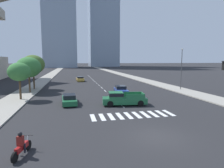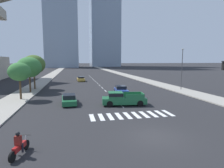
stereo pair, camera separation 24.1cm
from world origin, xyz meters
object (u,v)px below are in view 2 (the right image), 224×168
Objects in this scene: pickup_truck at (122,99)px; street_lamp_east at (182,66)px; street_tree_second at (29,67)px; sedan_blue_1 at (121,90)px; sedan_gold_0 at (81,79)px; street_tree_nearest at (19,72)px; motorcycle_lead at (19,146)px; street_tree_third at (34,65)px; sedan_green_2 at (69,99)px.

pickup_truck is 0.74× the size of street_lamp_east.
street_lamp_east is 27.37m from street_tree_second.
sedan_blue_1 is at bearing -171.90° from street_lamp_east.
street_tree_nearest is at bearing 154.35° from sedan_gold_0.
motorcycle_lead is at bearing 168.78° from sedan_gold_0.
pickup_truck is 29.37m from sedan_gold_0.
pickup_truck is at bearing -176.22° from sedan_gold_0.
street_lamp_east is at bearing 103.13° from sedan_blue_1.
sedan_blue_1 is 0.61× the size of street_lamp_east.
street_tree_second is 0.93× the size of street_tree_third.
street_lamp_east is 1.18× the size of street_tree_third.
sedan_gold_0 is at bearing -159.81° from sedan_blue_1.
sedan_gold_0 is at bearing 68.22° from street_tree_nearest.
sedan_gold_0 is 0.92× the size of street_tree_nearest.
street_tree_nearest is (-4.12, 16.84, 3.41)m from motorcycle_lead.
sedan_blue_1 is (1.87, 7.79, -0.19)m from pickup_truck.
street_tree_nearest is at bearing -90.00° from street_tree_third.
sedan_green_2 is 0.64× the size of street_lamp_east.
sedan_gold_0 is 26.87m from street_lamp_east.
pickup_truck is at bearing -110.92° from sedan_green_2.
street_tree_nearest is (-15.08, -1.96, 3.37)m from sedan_blue_1.
street_tree_second is (0.00, 6.07, 0.42)m from street_tree_nearest.
pickup_truck is 21.01m from street_tree_third.
street_tree_second is at bearing -34.65° from pickup_truck.
sedan_green_2 is 0.94× the size of street_tree_nearest.
motorcycle_lead is at bearing -79.80° from street_tree_second.
motorcycle_lead reaches higher than sedan_gold_0.
street_tree_third is (-15.08, 8.06, 4.18)m from sedan_blue_1.
pickup_truck is at bearing -50.17° from street_tree_third.
street_tree_third is (-9.30, -13.26, 4.21)m from sedan_gold_0.
pickup_truck is 0.94× the size of street_tree_second.
sedan_blue_1 reaches higher than sedan_gold_0.
street_tree_third is at bearing -42.82° from pickup_truck.
sedan_blue_1 is at bearing -58.68° from sedan_green_2.
pickup_truck is 1.10× the size of street_tree_nearest.
street_tree_third is (-13.21, 15.84, 4.00)m from pickup_truck.
sedan_green_2 is at bearing -51.04° from sedan_blue_1.
street_tree_nearest is at bearing -77.57° from sedan_blue_1.
sedan_blue_1 is at bearing -96.13° from pickup_truck.
sedan_gold_0 is at bearing 132.53° from street_lamp_east.
sedan_gold_0 is 27.08m from sedan_green_2.
sedan_gold_0 is at bearing 54.95° from street_tree_third.
street_tree_second is (-15.08, 4.11, 3.79)m from sedan_blue_1.
street_lamp_east is at bearing 7.72° from street_tree_nearest.
sedan_gold_0 is (5.18, 40.12, 0.02)m from motorcycle_lead.
pickup_truck is (9.09, 11.02, 0.23)m from motorcycle_lead.
motorcycle_lead is at bearing -81.27° from street_tree_third.
sedan_green_2 is 0.81× the size of street_tree_second.
sedan_blue_1 is 0.90× the size of street_tree_nearest.
motorcycle_lead is 23.60m from street_tree_second.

